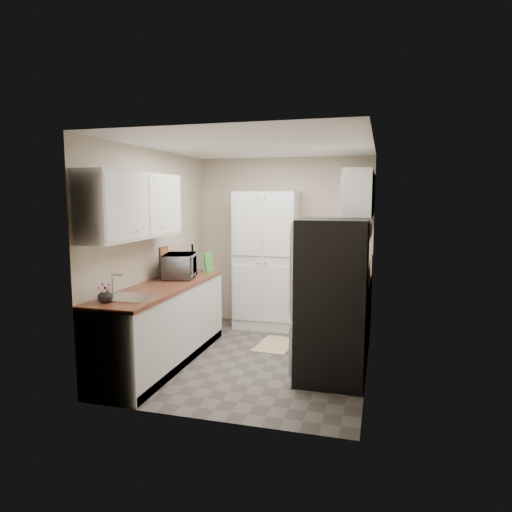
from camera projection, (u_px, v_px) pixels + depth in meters
The scene contains 16 objects.
ground at pixel (256, 358), 5.48m from camera, with size 3.20×3.20×0.00m, color #56514C.
room_shell at pixel (254, 223), 5.27m from camera, with size 2.64×3.24×2.52m.
pantry_cabinet at pixel (267, 260), 6.67m from camera, with size 0.90×0.55×2.00m, color silver.
base_cabinet_left at pixel (164, 326), 5.28m from camera, with size 0.60×2.30×0.88m, color silver.
countertop_left at pixel (162, 287), 5.22m from camera, with size 0.63×2.33×0.04m, color brown.
base_cabinet_right at pixel (348, 305), 6.30m from camera, with size 0.60×0.80×0.88m, color silver.
countertop_right at pixel (348, 272), 6.24m from camera, with size 0.63×0.83×0.04m, color brown.
electric_range at pixel (341, 317), 5.54m from camera, with size 0.71×0.78×1.13m.
refrigerator at pixel (332, 301), 4.73m from camera, with size 0.70×0.72×1.70m, color #B7B7BC.
microwave at pixel (180, 266), 5.68m from camera, with size 0.54×0.37×0.30m, color #B0B1B5.
wine_bottle at pixel (193, 259), 6.10m from camera, with size 0.09×0.09×0.34m, color black.
flower_vase at pixel (105, 295), 4.34m from camera, with size 0.15×0.15×0.15m, color silver.
cutting_board at pixel (209, 262), 6.11m from camera, with size 0.02×0.22×0.28m, color #3E8632.
toaster_oven at pixel (356, 262), 6.22m from camera, with size 0.32×0.41×0.24m, color #B8B9BD.
fruit_basket at pixel (356, 249), 6.20m from camera, with size 0.26×0.26×0.11m, color orange, non-canonical shape.
kitchen_mat at pixel (276, 344), 5.96m from camera, with size 0.44×0.70×0.01m, color beige.
Camera 1 is at (1.42, -5.09, 1.92)m, focal length 32.00 mm.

